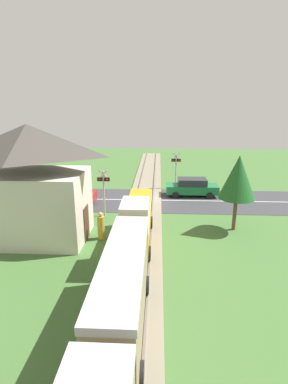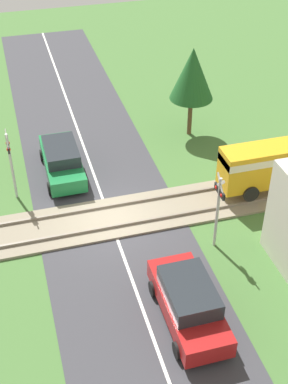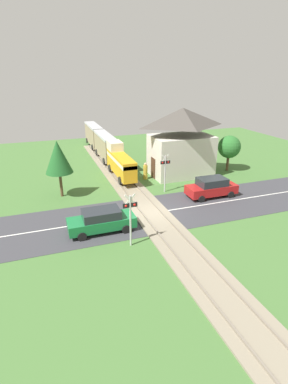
# 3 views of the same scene
# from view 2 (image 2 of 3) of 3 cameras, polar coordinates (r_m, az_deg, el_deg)

# --- Properties ---
(ground_plane) EXTENTS (60.00, 60.00, 0.00)m
(ground_plane) POSITION_cam_2_polar(r_m,az_deg,el_deg) (23.77, -3.64, -2.93)
(ground_plane) COLOR #426B33
(road_surface) EXTENTS (48.00, 6.40, 0.02)m
(road_surface) POSITION_cam_2_polar(r_m,az_deg,el_deg) (23.77, -3.65, -2.92)
(road_surface) COLOR #38383D
(road_surface) RESTS_ON ground_plane
(track_bed) EXTENTS (2.80, 48.00, 0.24)m
(track_bed) POSITION_cam_2_polar(r_m,az_deg,el_deg) (23.73, -3.65, -2.81)
(track_bed) COLOR gray
(track_bed) RESTS_ON ground_plane
(car_near_crossing) EXTENTS (4.56, 1.87, 1.60)m
(car_near_crossing) POSITION_cam_2_polar(r_m,az_deg,el_deg) (26.43, -8.76, 3.45)
(car_near_crossing) COLOR #197038
(car_near_crossing) RESTS_ON ground_plane
(car_far_side) EXTENTS (4.42, 1.94, 1.70)m
(car_far_side) POSITION_cam_2_polar(r_m,az_deg,el_deg) (19.16, 4.77, -11.59)
(car_far_side) COLOR #A81919
(car_far_side) RESTS_ON ground_plane
(crossing_signal_west_approach) EXTENTS (0.90, 0.18, 3.51)m
(crossing_signal_west_approach) POSITION_cam_2_polar(r_m,az_deg,el_deg) (24.48, -14.10, 3.65)
(crossing_signal_west_approach) COLOR #B7B7B7
(crossing_signal_west_approach) RESTS_ON ground_plane
(crossing_signal_east_approach) EXTENTS (0.90, 0.18, 3.51)m
(crossing_signal_east_approach) POSITION_cam_2_polar(r_m,az_deg,el_deg) (21.24, 7.94, -1.13)
(crossing_signal_east_approach) COLOR #B7B7B7
(crossing_signal_east_approach) RESTS_ON ground_plane
(tree_roadside_hedge) EXTENTS (2.31, 2.31, 4.95)m
(tree_roadside_hedge) POSITION_cam_2_polar(r_m,az_deg,el_deg) (28.38, 5.18, 12.42)
(tree_roadside_hedge) COLOR brown
(tree_roadside_hedge) RESTS_ON ground_plane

